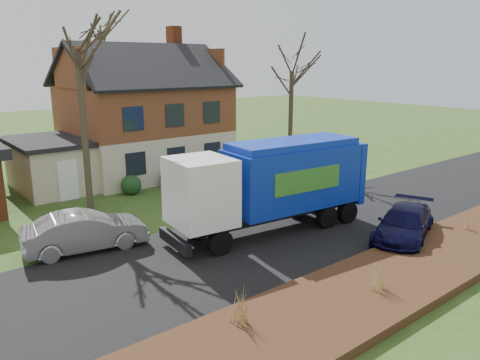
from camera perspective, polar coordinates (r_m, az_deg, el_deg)
ground at (r=19.03m, az=3.41°, el=-7.37°), size 120.00×120.00×0.00m
road at (r=19.02m, az=3.41°, el=-7.34°), size 80.00×7.00×0.02m
mulch_verge at (r=15.81m, az=16.73°, el=-12.10°), size 80.00×3.50×0.30m
main_house at (r=30.26m, az=-12.43°, el=8.30°), size 12.95×8.95×9.26m
garbage_truck at (r=19.47m, az=4.23°, el=-0.08°), size 9.08×3.26×3.81m
silver_sedan at (r=18.79m, az=-18.32°, el=-5.95°), size 4.76×2.35×1.50m
navy_wagon at (r=19.89m, az=19.34°, el=-5.16°), size 4.98×3.47×1.34m
tree_front_west at (r=22.94m, az=-19.44°, el=17.59°), size 3.53×3.53×10.49m
tree_front_east at (r=30.83m, az=6.39°, el=14.98°), size 3.29×3.29×9.14m
tree_back at (r=39.64m, az=-16.91°, el=18.84°), size 4.00×4.00×12.67m
grass_clump_west at (r=12.60m, az=0.06°, el=-15.19°), size 0.39×0.32×1.03m
grass_clump_mid at (r=14.88m, az=16.55°, el=-11.07°), size 0.35×0.29×0.98m
grass_clump_east at (r=21.40m, az=26.13°, el=-4.45°), size 0.30×0.25×0.76m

